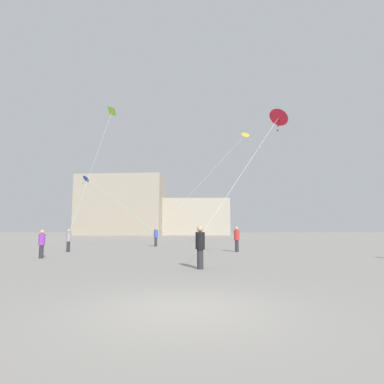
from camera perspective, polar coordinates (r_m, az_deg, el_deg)
name	(u,v)px	position (r m, az deg, el deg)	size (l,w,h in m)	color
ground_plane	(183,309)	(6.93, -1.69, -20.08)	(300.00, 300.00, 0.00)	gray
person_in_grey	(69,239)	(24.51, -21.13, -7.87)	(0.35, 0.35, 1.60)	#2D2D33
person_in_blue	(156,236)	(30.17, -6.45, -7.78)	(0.38, 0.38, 1.76)	#2D2D33
person_in_purple	(42,243)	(19.80, -25.20, -8.15)	(0.34, 0.34, 1.57)	#2D2D33
person_in_red	(237,238)	(23.21, 7.97, -8.10)	(0.39, 0.39, 1.78)	#2D2D33
person_in_black	(200,245)	(13.22, 1.46, -9.44)	(0.38, 0.38, 1.75)	#2D2D33
kite_lime_delta	(111,114)	(25.54, -14.19, 13.26)	(3.22, 1.16, 9.42)	#8CD12D
kite_amber_diamond	(244,136)	(33.67, 9.22, 9.75)	(9.32, 2.46, 10.32)	yellow
kite_cobalt_diamond	(87,179)	(37.25, -18.16, 2.15)	(8.99, 5.54, 6.23)	blue
kite_crimson_diamond	(279,117)	(18.32, 15.19, 12.70)	(5.02, 4.24, 6.77)	red
building_left_hall	(121,205)	(84.36, -12.56, -2.33)	(22.32, 10.61, 15.28)	#A39984
building_centre_hall	(191,217)	(87.15, -0.18, -4.53)	(20.00, 12.70, 9.46)	#B2A893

